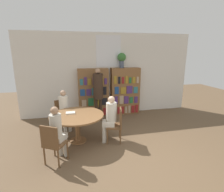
# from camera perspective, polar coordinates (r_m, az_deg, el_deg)

# --- Properties ---
(ground_plane) EXTENTS (16.00, 16.00, 0.00)m
(ground_plane) POSITION_cam_1_polar(r_m,az_deg,el_deg) (4.12, 8.60, -20.26)
(ground_plane) COLOR brown
(wall_back) EXTENTS (6.40, 0.07, 3.00)m
(wall_back) POSITION_cam_1_polar(r_m,az_deg,el_deg) (6.57, -1.15, 7.03)
(wall_back) COLOR silver
(wall_back) RESTS_ON ground_plane
(bookshelf_left) EXTENTS (1.08, 0.34, 1.76)m
(bookshelf_left) POSITION_cam_1_polar(r_m,az_deg,el_deg) (6.40, -6.06, 1.03)
(bookshelf_left) COLOR brown
(bookshelf_left) RESTS_ON ground_plane
(bookshelf_right) EXTENTS (1.08, 0.34, 1.76)m
(bookshelf_right) POSITION_cam_1_polar(r_m,az_deg,el_deg) (6.64, 4.30, 1.54)
(bookshelf_right) COLOR brown
(bookshelf_right) RESTS_ON ground_plane
(flower_vase) EXTENTS (0.31, 0.31, 0.54)m
(flower_vase) POSITION_cam_1_polar(r_m,az_deg,el_deg) (6.44, 3.19, 12.12)
(flower_vase) COLOR #475166
(flower_vase) RESTS_ON bookshelf_right
(reading_table) EXTENTS (1.39, 1.39, 0.75)m
(reading_table) POSITION_cam_1_polar(r_m,az_deg,el_deg) (4.66, -11.35, -7.17)
(reading_table) COLOR brown
(reading_table) RESTS_ON ground_plane
(chair_near_camera) EXTENTS (0.55, 0.55, 0.90)m
(chair_near_camera) POSITION_cam_1_polar(r_m,az_deg,el_deg) (3.93, -18.72, -14.14)
(chair_near_camera) COLOR brown
(chair_near_camera) RESTS_ON ground_plane
(chair_left_side) EXTENTS (0.53, 0.53, 0.90)m
(chair_left_side) POSITION_cam_1_polar(r_m,az_deg,el_deg) (5.61, -15.80, -5.29)
(chair_left_side) COLOR brown
(chair_left_side) RESTS_ON ground_plane
(chair_far_side) EXTENTS (0.48, 0.48, 0.90)m
(chair_far_side) POSITION_cam_1_polar(r_m,az_deg,el_deg) (4.63, 1.54, -8.94)
(chair_far_side) COLOR brown
(chair_far_side) RESTS_ON ground_plane
(seated_reader_left) EXTENTS (0.38, 0.41, 1.24)m
(seated_reader_left) POSITION_cam_1_polar(r_m,az_deg,el_deg) (5.38, -15.25, -3.84)
(seated_reader_left) COLOR silver
(seated_reader_left) RESTS_ON ground_plane
(seated_reader_right) EXTENTS (0.40, 0.33, 1.24)m
(seated_reader_right) POSITION_cam_1_polar(r_m,az_deg,el_deg) (4.55, -0.71, -6.59)
(seated_reader_right) COLOR silver
(seated_reader_right) RESTS_ON ground_plane
(seated_reader_back) EXTENTS (0.37, 0.40, 1.24)m
(seated_reader_back) POSITION_cam_1_polar(r_m,az_deg,el_deg) (3.98, -17.35, -10.64)
(seated_reader_back) COLOR beige
(seated_reader_back) RESTS_ON ground_plane
(librarian_standing) EXTENTS (0.32, 0.59, 1.80)m
(librarian_standing) POSITION_cam_1_polar(r_m,az_deg,el_deg) (5.87, -4.56, 2.31)
(librarian_standing) COLOR #332319
(librarian_standing) RESTS_ON ground_plane
(open_book_on_table) EXTENTS (0.24, 0.18, 0.03)m
(open_book_on_table) POSITION_cam_1_polar(r_m,az_deg,el_deg) (4.74, -13.39, -5.36)
(open_book_on_table) COLOR silver
(open_book_on_table) RESTS_ON reading_table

